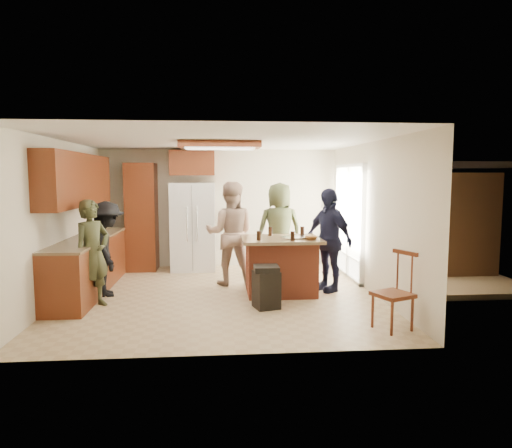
{
  "coord_description": "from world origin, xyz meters",
  "views": [
    {
      "loc": [
        -0.04,
        -7.29,
        1.94
      ],
      "look_at": [
        0.58,
        0.15,
        1.15
      ],
      "focal_mm": 32.0,
      "sensor_mm": 36.0,
      "label": 1
    }
  ],
  "objects": [
    {
      "name": "person_front_left",
      "position": [
        -1.89,
        -0.49,
        0.8
      ],
      "size": [
        0.69,
        0.72,
        1.6
      ],
      "primitive_type": "imported",
      "rotation": [
        0.0,
        0.0,
        0.92
      ],
      "color": "#3A3E24",
      "rests_on": "ground"
    },
    {
      "name": "trash_bin",
      "position": [
        0.66,
        -0.76,
        0.32
      ],
      "size": [
        0.42,
        0.42,
        0.63
      ],
      "color": "black",
      "rests_on": "ground"
    },
    {
      "name": "island_items",
      "position": [
        1.21,
        -0.05,
        0.97
      ],
      "size": [
        0.98,
        0.73,
        0.15
      ],
      "color": "silver",
      "rests_on": "kitchen_island"
    },
    {
      "name": "room_shell",
      "position": [
        4.37,
        1.64,
        0.87
      ],
      "size": [
        8.0,
        5.2,
        5.0
      ],
      "color": "tan",
      "rests_on": "ground"
    },
    {
      "name": "refrigerator",
      "position": [
        -0.55,
        2.12,
        0.9
      ],
      "size": [
        0.9,
        0.76,
        1.8
      ],
      "color": "white",
      "rests_on": "ground"
    },
    {
      "name": "left_cabinetry",
      "position": [
        -2.24,
        0.4,
        0.96
      ],
      "size": [
        0.64,
        3.0,
        2.3
      ],
      "color": "maroon",
      "rests_on": "ground"
    },
    {
      "name": "person_behind_left",
      "position": [
        0.18,
        0.77,
        0.92
      ],
      "size": [
        0.94,
        0.64,
        1.84
      ],
      "primitive_type": "imported",
      "rotation": [
        0.0,
        0.0,
        3.04
      ],
      "color": "tan",
      "rests_on": "ground"
    },
    {
      "name": "person_side_right",
      "position": [
        1.81,
        0.19,
        0.87
      ],
      "size": [
        0.96,
        1.14,
        1.74
      ],
      "primitive_type": "imported",
      "rotation": [
        0.0,
        0.0,
        -1.05
      ],
      "color": "#1A1B34",
      "rests_on": "ground"
    },
    {
      "name": "person_behind_right",
      "position": [
        1.14,
        1.41,
        0.91
      ],
      "size": [
        0.94,
        0.66,
        1.81
      ],
      "primitive_type": "imported",
      "rotation": [
        0.0,
        0.0,
        3.24
      ],
      "color": "#333921",
      "rests_on": "ground"
    },
    {
      "name": "person_counter",
      "position": [
        -1.84,
        0.17,
        0.77
      ],
      "size": [
        0.72,
        1.08,
        1.53
      ],
      "primitive_type": "imported",
      "rotation": [
        0.0,
        0.0,
        1.85
      ],
      "color": "black",
      "rests_on": "ground"
    },
    {
      "name": "back_wall_units",
      "position": [
        -1.33,
        2.2,
        1.38
      ],
      "size": [
        1.8,
        0.6,
        2.45
      ],
      "color": "maroon",
      "rests_on": "ground"
    },
    {
      "name": "spindle_chair",
      "position": [
        2.17,
        -1.83,
        0.45
      ],
      "size": [
        0.55,
        0.55,
        0.99
      ],
      "color": "maroon",
      "rests_on": "ground"
    },
    {
      "name": "kitchen_island",
      "position": [
        0.98,
        0.05,
        0.47
      ],
      "size": [
        1.28,
        1.03,
        0.93
      ],
      "color": "#A6432A",
      "rests_on": "ground"
    }
  ]
}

